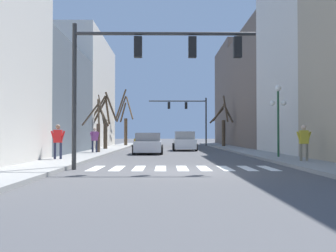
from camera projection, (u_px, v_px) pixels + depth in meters
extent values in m
plane|color=#4C4C4F|center=(184.00, 172.00, 14.88)|extent=(240.00, 240.00, 0.00)
cube|color=gray|center=(31.00, 170.00, 14.83)|extent=(2.32, 90.00, 0.15)
cube|color=gray|center=(336.00, 169.00, 14.93)|extent=(2.32, 90.00, 0.15)
cube|color=#515B66|center=(34.00, 101.00, 27.69)|extent=(6.00, 12.13, 7.58)
cube|color=beige|center=(77.00, 94.00, 41.36)|extent=(6.00, 15.14, 11.35)
cube|color=beige|center=(316.00, 59.00, 27.73)|extent=(6.00, 10.19, 13.48)
cube|color=#66564C|center=(269.00, 90.00, 40.26)|extent=(6.00, 14.92, 11.94)
cube|color=#66564C|center=(242.00, 96.00, 53.86)|extent=(6.00, 12.24, 13.36)
cube|color=white|center=(96.00, 168.00, 16.32)|extent=(0.45, 2.60, 0.01)
cube|color=white|center=(117.00, 168.00, 16.32)|extent=(0.45, 2.60, 0.01)
cube|color=white|center=(139.00, 168.00, 16.33)|extent=(0.45, 2.60, 0.01)
cube|color=white|center=(161.00, 168.00, 16.34)|extent=(0.45, 2.60, 0.01)
cube|color=white|center=(182.00, 168.00, 16.35)|extent=(0.45, 2.60, 0.01)
cube|color=white|center=(204.00, 168.00, 16.35)|extent=(0.45, 2.60, 0.01)
cube|color=white|center=(225.00, 168.00, 16.36)|extent=(0.45, 2.60, 0.01)
cube|color=white|center=(247.00, 168.00, 16.37)|extent=(0.45, 2.60, 0.01)
cube|color=white|center=(268.00, 168.00, 16.38)|extent=(0.45, 2.60, 0.01)
cylinder|color=#2D2D2D|center=(74.00, 96.00, 15.76)|extent=(0.18, 0.18, 5.88)
cylinder|color=#2D2D2D|center=(165.00, 34.00, 15.85)|extent=(7.31, 0.14, 0.14)
cube|color=black|center=(138.00, 47.00, 15.83)|extent=(0.32, 0.28, 0.84)
cube|color=black|center=(192.00, 47.00, 15.85)|extent=(0.32, 0.28, 0.84)
cube|color=black|center=(238.00, 47.00, 15.86)|extent=(0.32, 0.28, 0.84)
cylinder|color=#2D2D2D|center=(206.00, 122.00, 48.30)|extent=(0.18, 0.18, 5.94)
cylinder|color=#2D2D2D|center=(177.00, 101.00, 48.33)|extent=(7.04, 0.14, 0.14)
cube|color=black|center=(186.00, 106.00, 48.32)|extent=(0.32, 0.28, 0.84)
cube|color=black|center=(169.00, 105.00, 48.31)|extent=(0.32, 0.28, 0.84)
cylinder|color=#1E4C2D|center=(278.00, 124.00, 22.28)|extent=(0.12, 0.12, 3.72)
sphere|color=white|center=(278.00, 88.00, 22.33)|extent=(0.36, 0.36, 0.36)
sphere|color=white|center=(272.00, 103.00, 22.30)|extent=(0.31, 0.31, 0.31)
sphere|color=white|center=(284.00, 103.00, 22.31)|extent=(0.31, 0.31, 0.31)
cube|color=white|center=(184.00, 144.00, 34.61)|extent=(1.84, 4.23, 0.83)
cube|color=gray|center=(184.00, 135.00, 34.63)|extent=(1.69, 2.20, 0.68)
cylinder|color=black|center=(174.00, 146.00, 35.91)|extent=(0.22, 0.64, 0.64)
cylinder|color=black|center=(194.00, 146.00, 35.92)|extent=(0.22, 0.64, 0.64)
cylinder|color=black|center=(174.00, 147.00, 33.28)|extent=(0.22, 0.64, 0.64)
cylinder|color=black|center=(196.00, 147.00, 33.30)|extent=(0.22, 0.64, 0.64)
cube|color=#A38423|center=(143.00, 141.00, 48.68)|extent=(1.78, 4.81, 0.75)
cube|color=#594813|center=(143.00, 136.00, 48.70)|extent=(1.63, 2.50, 0.62)
cylinder|color=black|center=(136.00, 143.00, 50.16)|extent=(0.22, 0.64, 0.64)
cylinder|color=black|center=(150.00, 143.00, 50.18)|extent=(0.22, 0.64, 0.64)
cylinder|color=black|center=(134.00, 144.00, 47.18)|extent=(0.22, 0.64, 0.64)
cylinder|color=black|center=(149.00, 144.00, 47.19)|extent=(0.22, 0.64, 0.64)
cube|color=silver|center=(148.00, 146.00, 28.82)|extent=(1.88, 4.74, 0.75)
cube|color=slate|center=(148.00, 137.00, 28.83)|extent=(1.73, 2.47, 0.61)
cylinder|color=black|center=(161.00, 150.00, 27.35)|extent=(0.22, 0.64, 0.64)
cylinder|color=black|center=(134.00, 150.00, 27.33)|extent=(0.22, 0.64, 0.64)
cylinder|color=black|center=(162.00, 149.00, 30.29)|extent=(0.22, 0.64, 0.64)
cylinder|color=black|center=(137.00, 149.00, 30.27)|extent=(0.22, 0.64, 0.64)
cylinder|color=#282D47|center=(93.00, 147.00, 27.63)|extent=(0.12, 0.12, 0.83)
cylinder|color=#282D47|center=(96.00, 146.00, 27.82)|extent=(0.12, 0.12, 0.83)
cube|color=#9E4C93|center=(95.00, 136.00, 27.74)|extent=(0.46, 0.43, 0.65)
sphere|color=beige|center=(95.00, 129.00, 27.75)|extent=(0.23, 0.23, 0.23)
cylinder|color=#9E4C93|center=(92.00, 137.00, 27.59)|extent=(0.28, 0.25, 0.63)
cylinder|color=#9E4C93|center=(98.00, 137.00, 27.89)|extent=(0.28, 0.25, 0.63)
cylinder|color=#282D47|center=(61.00, 151.00, 20.19)|extent=(0.13, 0.13, 0.84)
cylinder|color=#282D47|center=(55.00, 151.00, 20.20)|extent=(0.13, 0.13, 0.84)
cube|color=red|center=(58.00, 136.00, 20.21)|extent=(0.42, 0.25, 0.66)
sphere|color=#8C664C|center=(58.00, 127.00, 20.22)|extent=(0.24, 0.24, 0.24)
cylinder|color=red|center=(62.00, 137.00, 20.20)|extent=(0.29, 0.10, 0.64)
cylinder|color=red|center=(53.00, 137.00, 20.21)|extent=(0.29, 0.10, 0.64)
cylinder|color=#7A705B|center=(307.00, 152.00, 18.78)|extent=(0.12, 0.12, 0.82)
cylinder|color=#7A705B|center=(301.00, 152.00, 18.76)|extent=(0.12, 0.12, 0.82)
cube|color=gold|center=(304.00, 137.00, 18.79)|extent=(0.41, 0.25, 0.64)
sphere|color=beige|center=(304.00, 127.00, 18.80)|extent=(0.23, 0.23, 0.23)
cylinder|color=gold|center=(309.00, 138.00, 18.80)|extent=(0.28, 0.10, 0.62)
cylinder|color=gold|center=(299.00, 138.00, 18.77)|extent=(0.28, 0.10, 0.62)
cylinder|color=brown|center=(98.00, 138.00, 28.32)|extent=(0.27, 0.27, 2.04)
cylinder|color=brown|center=(101.00, 110.00, 28.05)|extent=(0.60, 0.72, 2.22)
cylinder|color=brown|center=(90.00, 114.00, 28.00)|extent=(1.12, 0.85, 1.65)
cylinder|color=brown|center=(104.00, 115.00, 28.01)|extent=(0.92, 0.81, 1.63)
cylinder|color=brown|center=(99.00, 113.00, 29.22)|extent=(0.36, 1.83, 1.97)
cylinder|color=brown|center=(103.00, 116.00, 28.01)|extent=(0.84, 0.82, 1.57)
cylinder|color=brown|center=(126.00, 132.00, 46.62)|extent=(0.39, 0.39, 3.18)
cylinder|color=brown|center=(123.00, 112.00, 46.97)|extent=(0.87, 0.79, 2.40)
cylinder|color=brown|center=(121.00, 109.00, 46.81)|extent=(1.26, 0.44, 3.13)
cylinder|color=brown|center=(130.00, 108.00, 45.56)|extent=(1.12, 2.43, 2.85)
cylinder|color=brown|center=(121.00, 104.00, 46.36)|extent=(1.26, 0.87, 3.58)
cylinder|color=#473828|center=(105.00, 134.00, 34.81)|extent=(0.35, 0.35, 2.59)
cylinder|color=#473828|center=(107.00, 111.00, 35.76)|extent=(0.26, 1.95, 2.48)
cylinder|color=#473828|center=(100.00, 111.00, 34.78)|extent=(1.19, 0.32, 2.14)
cylinder|color=#473828|center=(111.00, 106.00, 35.12)|extent=(1.06, 0.67, 2.61)
cylinder|color=#473828|center=(97.00, 110.00, 34.69)|extent=(1.52, 0.50, 2.55)
cylinder|color=#473828|center=(224.00, 133.00, 43.37)|extent=(0.38, 0.38, 2.85)
cylinder|color=#473828|center=(217.00, 116.00, 43.70)|extent=(1.58, 0.82, 1.76)
cylinder|color=#473828|center=(228.00, 113.00, 42.84)|extent=(0.99, 1.36, 2.19)
cylinder|color=#473828|center=(226.00, 109.00, 42.87)|extent=(0.47, 1.29, 2.97)
cylinder|color=#473828|center=(218.00, 113.00, 43.21)|extent=(1.38, 0.64, 1.79)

